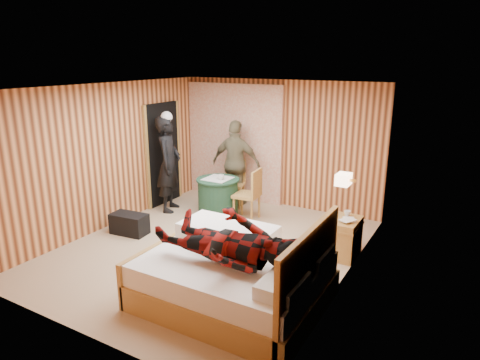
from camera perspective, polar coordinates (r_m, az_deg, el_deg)
The scene contains 23 objects.
floor at distance 6.85m, azimuth -3.99°, elevation -9.08°, with size 4.20×5.00×0.01m, color tan.
ceiling at distance 6.22m, azimuth -4.44°, elevation 12.25°, with size 4.20×5.00×0.01m, color silver.
wall_back at distance 8.55m, azimuth 5.24°, elevation 4.82°, with size 4.20×0.02×2.50m, color #F29E5C.
wall_left at distance 7.77m, azimuth -17.17°, elevation 3.02°, with size 0.02×5.00×2.50m, color #F29E5C.
wall_right at distance 5.57m, azimuth 14.03°, elevation -1.76°, with size 0.02×5.00×2.50m, color #F29E5C.
curtain at distance 8.96m, azimuth -0.79°, elevation 5.08°, with size 2.20×0.08×2.40m, color beige.
doorway at distance 8.78m, azimuth -10.23°, elevation 3.42°, with size 0.06×0.90×2.05m, color black.
wall_lamp at distance 6.01m, azimuth 13.66°, elevation 0.09°, with size 0.26×0.24×0.16m.
bed at distance 5.35m, azimuth -0.50°, elevation -12.69°, with size 2.15×1.70×1.17m.
nightstand at distance 6.67m, azimuth 13.60°, elevation -7.38°, with size 0.45×0.61×0.59m.
round_table at distance 8.14m, azimuth -2.95°, elevation -2.19°, with size 0.81×0.81×0.72m.
chair_far at distance 8.62m, azimuth -0.77°, elevation 0.12°, with size 0.52×0.52×0.93m.
chair_near at distance 7.79m, azimuth 1.47°, elevation -1.47°, with size 0.48×0.48×0.97m.
duffel_bag at distance 7.56m, azimuth -14.54°, elevation -5.67°, with size 0.62×0.33×0.35m, color black.
sneaker_left at distance 7.47m, azimuth -2.91°, elevation -6.38°, with size 0.26×0.11×0.12m, color silver.
sneaker_right at distance 7.18m, azimuth -3.39°, elevation -7.28°, with size 0.29×0.12×0.13m, color silver.
woman_standing at distance 8.33m, azimuth -9.48°, elevation 2.11°, with size 0.68×0.45×1.86m, color black.
man_at_table at distance 8.55m, azimuth -0.53°, elevation 2.23°, with size 1.01×0.42×1.72m, color #6F664A.
man_on_bed at distance 4.86m, azimuth -1.58°, elevation -6.91°, with size 1.77×0.67×0.86m, color maroon.
book_lower at distance 6.52m, azimuth 13.65°, elevation -5.16°, with size 0.17×0.22×0.02m, color silver.
book_upper at distance 6.51m, azimuth 13.66°, elevation -4.99°, with size 0.16×0.22×0.02m, color silver.
cup_nightstand at distance 6.67m, azimuth 14.12°, elevation -4.37°, with size 0.10×0.10×0.09m, color silver.
cup_table at distance 7.93m, azimuth -2.58°, elevation 0.39°, with size 0.12×0.12×0.10m, color silver.
Camera 1 is at (3.50, -5.13, 2.91)m, focal length 32.00 mm.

